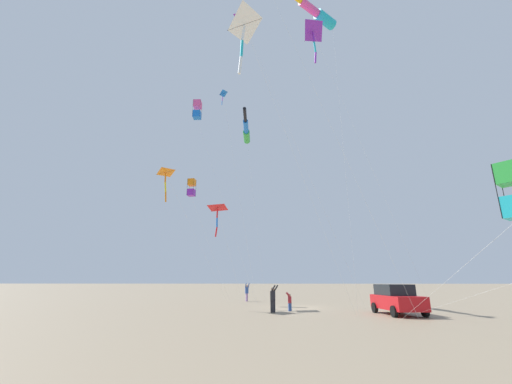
% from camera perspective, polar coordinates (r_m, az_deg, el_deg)
% --- Properties ---
extents(ground_plane, '(600.00, 600.00, 0.00)m').
position_cam_1_polar(ground_plane, '(28.01, 7.37, -19.69)').
color(ground_plane, gray).
extents(parked_car, '(4.46, 2.41, 1.85)m').
position_cam_1_polar(parked_car, '(23.37, 23.72, -17.05)').
color(parked_car, red).
rests_on(parked_car, ground_plane).
extents(cooler_box, '(0.62, 0.42, 0.42)m').
position_cam_1_polar(cooler_box, '(25.91, 23.38, -18.47)').
color(cooler_box, yellow).
rests_on(cooler_box, ground_plane).
extents(person_adult_flyer, '(0.65, 0.57, 1.88)m').
position_cam_1_polar(person_adult_flyer, '(35.84, -1.65, -17.26)').
color(person_adult_flyer, '#8E6B9E').
rests_on(person_adult_flyer, ground_plane).
extents(person_child_green_jacket, '(0.61, 0.65, 1.81)m').
position_cam_1_polar(person_child_green_jacket, '(23.04, 3.03, -18.23)').
color(person_child_green_jacket, '#232328').
rests_on(person_child_green_jacket, ground_plane).
extents(person_child_grey_jacket, '(0.39, 0.45, 1.29)m').
position_cam_1_polar(person_child_grey_jacket, '(24.24, 6.02, -18.72)').
color(person_child_grey_jacket, '#335199').
rests_on(person_child_grey_jacket, ground_plane).
extents(kite_windsock_white_trailing, '(5.48, 4.76, 22.36)m').
position_cam_1_polar(kite_windsock_white_trailing, '(28.57, 10.76, 28.81)').
color(kite_windsock_white_trailing, '#1EB7C6').
rests_on(kite_windsock_white_trailing, ground_plane).
extents(kite_delta_blue_topmost, '(8.19, 9.04, 19.15)m').
position_cam_1_polar(kite_delta_blue_topmost, '(24.28, -2.21, 28.10)').
color(kite_delta_blue_topmost, purple).
rests_on(kite_delta_blue_topmost, ground_plane).
extents(kite_delta_rainbow_low_near, '(9.60, 5.28, 11.72)m').
position_cam_1_polar(kite_delta_rainbow_low_near, '(29.44, -15.83, 3.37)').
color(kite_delta_rainbow_low_near, orange).
rests_on(kite_delta_rainbow_low_near, ground_plane).
extents(kite_delta_magenta_far_left, '(5.55, 8.99, 20.68)m').
position_cam_1_polar(kite_delta_magenta_far_left, '(27.21, 10.01, 26.20)').
color(kite_delta_magenta_far_left, purple).
rests_on(kite_delta_magenta_far_left, ground_plane).
extents(kite_delta_orange_high_right, '(9.62, 2.36, 8.53)m').
position_cam_1_polar(kite_delta_orange_high_right, '(27.87, -6.90, -2.85)').
color(kite_delta_orange_high_right, red).
rests_on(kite_delta_orange_high_right, ground_plane).
extents(kite_delta_black_fish_shape, '(8.55, 6.99, 15.01)m').
position_cam_1_polar(kite_delta_black_fish_shape, '(18.22, -2.25, 27.62)').
color(kite_delta_black_fish_shape, white).
rests_on(kite_delta_black_fish_shape, ground_plane).
extents(kite_box_red_high_left, '(6.64, 6.61, 21.87)m').
position_cam_1_polar(kite_box_red_high_left, '(37.97, -10.42, 14.22)').
color(kite_box_red_high_left, '#EF4C93').
rests_on(kite_box_red_high_left, ground_plane).
extents(kite_windsock_long_streamer_left, '(11.92, 2.09, 17.56)m').
position_cam_1_polar(kite_windsock_long_streamer_left, '(34.11, -1.75, 10.77)').
color(kite_windsock_long_streamer_left, green).
rests_on(kite_windsock_long_streamer_left, ground_plane).
extents(kite_box_checkered_midright, '(7.72, 3.53, 12.32)m').
position_cam_1_polar(kite_box_checkered_midright, '(33.85, -11.41, 0.77)').
color(kite_box_checkered_midright, orange).
rests_on(kite_box_checkered_midright, ground_plane).
extents(kite_delta_purple_drifting, '(6.38, 3.30, 20.09)m').
position_cam_1_polar(kite_delta_purple_drifting, '(33.01, -5.84, 16.79)').
color(kite_delta_purple_drifting, blue).
rests_on(kite_delta_purple_drifting, ground_plane).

